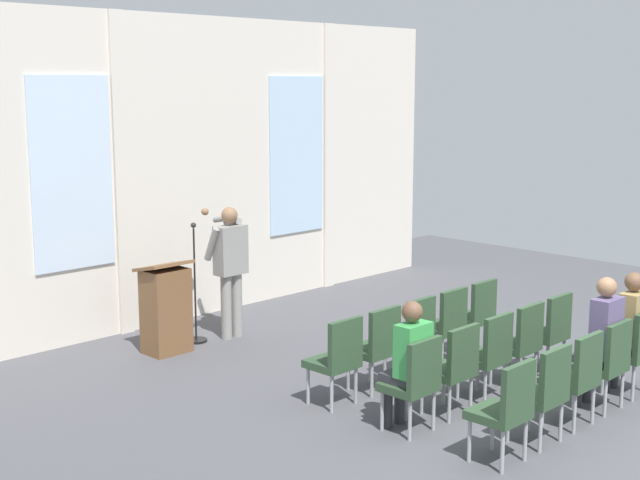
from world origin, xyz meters
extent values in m
plane|color=#4C4C51|center=(0.00, 0.00, 0.00)|extent=(15.40, 15.40, 0.00)
cube|color=silver|center=(0.00, 5.92, 2.10)|extent=(9.64, 0.10, 4.20)
cube|color=silver|center=(-1.93, 5.86, 2.18)|extent=(1.11, 0.04, 2.40)
cube|color=silver|center=(-1.22, 5.87, 2.10)|extent=(0.20, 0.08, 4.20)
cube|color=silver|center=(1.93, 5.86, 2.18)|extent=(1.11, 0.04, 2.40)
cube|color=silver|center=(2.63, 5.87, 2.10)|extent=(0.20, 0.08, 4.20)
cylinder|color=gray|center=(-0.47, 4.69, 0.42)|extent=(0.14, 0.14, 0.85)
cylinder|color=gray|center=(-0.29, 4.69, 0.42)|extent=(0.14, 0.14, 0.85)
cube|color=gray|center=(-0.38, 4.69, 1.17)|extent=(0.42, 0.22, 0.64)
cube|color=maroon|center=(-0.38, 4.80, 1.24)|extent=(0.06, 0.01, 0.38)
sphere|color=#8C6647|center=(-0.38, 4.70, 1.62)|extent=(0.21, 0.21, 0.21)
cylinder|color=gray|center=(-0.62, 4.77, 1.26)|extent=(0.09, 0.28, 0.45)
cylinder|color=gray|center=(-0.23, 4.82, 1.50)|extent=(0.15, 0.36, 0.15)
cylinder|color=gray|center=(-0.28, 4.95, 1.54)|extent=(0.11, 0.34, 0.15)
sphere|color=#8C6647|center=(-0.37, 5.21, 1.61)|extent=(0.10, 0.10, 0.10)
cylinder|color=black|center=(-0.83, 4.87, 0.01)|extent=(0.28, 0.28, 0.03)
cylinder|color=black|center=(-0.83, 4.87, 0.76)|extent=(0.02, 0.02, 1.45)
sphere|color=#262626|center=(-0.83, 4.87, 1.52)|extent=(0.07, 0.07, 0.07)
cube|color=brown|center=(-1.36, 4.76, 0.53)|extent=(0.52, 0.40, 1.05)
cube|color=brown|center=(-1.36, 4.78, 1.09)|extent=(0.60, 0.48, 0.14)
cylinder|color=#99999E|center=(-1.04, 2.23, 0.20)|extent=(0.04, 0.04, 0.40)
cylinder|color=#99999E|center=(-1.40, 2.23, 0.20)|extent=(0.04, 0.04, 0.40)
cylinder|color=#99999E|center=(-1.04, 1.89, 0.20)|extent=(0.04, 0.04, 0.40)
cylinder|color=#99999E|center=(-1.40, 1.89, 0.20)|extent=(0.04, 0.04, 0.40)
cube|color=#2D472D|center=(-1.22, 2.06, 0.44)|extent=(0.46, 0.44, 0.08)
cube|color=#2D472D|center=(-1.22, 1.87, 0.71)|extent=(0.46, 0.06, 0.46)
cylinder|color=#99999E|center=(-0.43, 2.23, 0.20)|extent=(0.04, 0.04, 0.40)
cylinder|color=#99999E|center=(-0.79, 2.23, 0.20)|extent=(0.04, 0.04, 0.40)
cylinder|color=#99999E|center=(-0.43, 1.89, 0.20)|extent=(0.04, 0.04, 0.40)
cylinder|color=#99999E|center=(-0.79, 1.89, 0.20)|extent=(0.04, 0.04, 0.40)
cube|color=#2D472D|center=(-0.61, 2.06, 0.44)|extent=(0.46, 0.44, 0.08)
cube|color=#2D472D|center=(-0.61, 1.87, 0.71)|extent=(0.46, 0.06, 0.46)
cylinder|color=#99999E|center=(0.18, 2.23, 0.20)|extent=(0.04, 0.04, 0.40)
cylinder|color=#99999E|center=(-0.18, 2.23, 0.20)|extent=(0.04, 0.04, 0.40)
cylinder|color=#99999E|center=(0.18, 1.89, 0.20)|extent=(0.04, 0.04, 0.40)
cylinder|color=#99999E|center=(-0.18, 1.89, 0.20)|extent=(0.04, 0.04, 0.40)
cube|color=#2D472D|center=(0.00, 2.06, 0.44)|extent=(0.46, 0.44, 0.08)
cube|color=#2D472D|center=(0.00, 1.87, 0.71)|extent=(0.46, 0.06, 0.46)
cylinder|color=#99999E|center=(0.79, 2.23, 0.20)|extent=(0.04, 0.04, 0.40)
cylinder|color=#99999E|center=(0.43, 2.23, 0.20)|extent=(0.04, 0.04, 0.40)
cylinder|color=#99999E|center=(0.79, 1.89, 0.20)|extent=(0.04, 0.04, 0.40)
cylinder|color=#99999E|center=(0.43, 1.89, 0.20)|extent=(0.04, 0.04, 0.40)
cube|color=#2D472D|center=(0.61, 2.06, 0.44)|extent=(0.46, 0.44, 0.08)
cube|color=#2D472D|center=(0.61, 1.87, 0.71)|extent=(0.46, 0.06, 0.46)
cylinder|color=#99999E|center=(1.40, 2.23, 0.20)|extent=(0.04, 0.04, 0.40)
cylinder|color=#99999E|center=(1.04, 2.23, 0.20)|extent=(0.04, 0.04, 0.40)
cylinder|color=#99999E|center=(1.40, 1.89, 0.20)|extent=(0.04, 0.04, 0.40)
cylinder|color=#99999E|center=(1.04, 1.89, 0.20)|extent=(0.04, 0.04, 0.40)
cube|color=#2D472D|center=(1.22, 2.06, 0.44)|extent=(0.46, 0.44, 0.08)
cube|color=#2D472D|center=(1.22, 1.87, 0.71)|extent=(0.46, 0.06, 0.46)
cylinder|color=#99999E|center=(-1.04, 1.22, 0.20)|extent=(0.04, 0.04, 0.40)
cylinder|color=#99999E|center=(-1.40, 1.22, 0.20)|extent=(0.04, 0.04, 0.40)
cylinder|color=#99999E|center=(-1.04, 0.88, 0.20)|extent=(0.04, 0.04, 0.40)
cylinder|color=#99999E|center=(-1.40, 0.88, 0.20)|extent=(0.04, 0.04, 0.40)
cube|color=#2D472D|center=(-1.22, 1.05, 0.44)|extent=(0.46, 0.44, 0.08)
cube|color=#2D472D|center=(-1.22, 0.86, 0.71)|extent=(0.46, 0.06, 0.46)
cylinder|color=#2D2D33|center=(-1.31, 1.23, 0.22)|extent=(0.10, 0.10, 0.44)
cylinder|color=#2D2D33|center=(-1.13, 1.23, 0.22)|extent=(0.10, 0.10, 0.44)
cube|color=#2D2D33|center=(-1.22, 1.11, 0.50)|extent=(0.34, 0.36, 0.12)
cube|color=green|center=(-1.22, 1.00, 0.82)|extent=(0.36, 0.20, 0.51)
sphere|color=brown|center=(-1.22, 1.02, 1.18)|extent=(0.20, 0.20, 0.20)
cylinder|color=#99999E|center=(-0.43, 1.22, 0.20)|extent=(0.04, 0.04, 0.40)
cylinder|color=#99999E|center=(-0.79, 1.22, 0.20)|extent=(0.04, 0.04, 0.40)
cylinder|color=#99999E|center=(-0.43, 0.88, 0.20)|extent=(0.04, 0.04, 0.40)
cylinder|color=#99999E|center=(-0.79, 0.88, 0.20)|extent=(0.04, 0.04, 0.40)
cube|color=#2D472D|center=(-0.61, 1.05, 0.44)|extent=(0.46, 0.44, 0.08)
cube|color=#2D472D|center=(-0.61, 0.86, 0.71)|extent=(0.46, 0.06, 0.46)
cylinder|color=#99999E|center=(0.18, 1.22, 0.20)|extent=(0.04, 0.04, 0.40)
cylinder|color=#99999E|center=(-0.18, 1.22, 0.20)|extent=(0.04, 0.04, 0.40)
cylinder|color=#99999E|center=(0.18, 0.88, 0.20)|extent=(0.04, 0.04, 0.40)
cylinder|color=#99999E|center=(-0.18, 0.88, 0.20)|extent=(0.04, 0.04, 0.40)
cube|color=#2D472D|center=(0.00, 1.05, 0.44)|extent=(0.46, 0.44, 0.08)
cube|color=#2D472D|center=(0.00, 0.86, 0.71)|extent=(0.46, 0.06, 0.46)
cylinder|color=#99999E|center=(0.79, 1.22, 0.20)|extent=(0.04, 0.04, 0.40)
cylinder|color=#99999E|center=(0.43, 1.22, 0.20)|extent=(0.04, 0.04, 0.40)
cylinder|color=#99999E|center=(0.79, 0.88, 0.20)|extent=(0.04, 0.04, 0.40)
cylinder|color=#99999E|center=(0.43, 0.88, 0.20)|extent=(0.04, 0.04, 0.40)
cube|color=#2D472D|center=(0.61, 1.05, 0.44)|extent=(0.46, 0.44, 0.08)
cube|color=#2D472D|center=(0.61, 0.86, 0.71)|extent=(0.46, 0.06, 0.46)
cylinder|color=#99999E|center=(1.40, 1.22, 0.20)|extent=(0.04, 0.04, 0.40)
cylinder|color=#99999E|center=(1.04, 1.22, 0.20)|extent=(0.04, 0.04, 0.40)
cylinder|color=#99999E|center=(1.40, 0.88, 0.20)|extent=(0.04, 0.04, 0.40)
cylinder|color=#99999E|center=(1.04, 0.88, 0.20)|extent=(0.04, 0.04, 0.40)
cube|color=#2D472D|center=(1.22, 1.05, 0.44)|extent=(0.46, 0.44, 0.08)
cube|color=#2D472D|center=(1.22, 0.86, 0.71)|extent=(0.46, 0.06, 0.46)
cylinder|color=#99999E|center=(-1.04, 0.21, 0.20)|extent=(0.04, 0.04, 0.40)
cylinder|color=#99999E|center=(-1.40, 0.21, 0.20)|extent=(0.04, 0.04, 0.40)
cylinder|color=#99999E|center=(-1.04, -0.13, 0.20)|extent=(0.04, 0.04, 0.40)
cylinder|color=#99999E|center=(-1.40, -0.13, 0.20)|extent=(0.04, 0.04, 0.40)
cube|color=#2D472D|center=(-1.22, 0.04, 0.44)|extent=(0.46, 0.44, 0.08)
cube|color=#2D472D|center=(-1.22, -0.15, 0.71)|extent=(0.46, 0.06, 0.46)
cylinder|color=#99999E|center=(-0.43, 0.21, 0.20)|extent=(0.04, 0.04, 0.40)
cylinder|color=#99999E|center=(-0.79, 0.21, 0.20)|extent=(0.04, 0.04, 0.40)
cylinder|color=#99999E|center=(-0.43, -0.13, 0.20)|extent=(0.04, 0.04, 0.40)
cylinder|color=#99999E|center=(-0.79, -0.13, 0.20)|extent=(0.04, 0.04, 0.40)
cube|color=#2D472D|center=(-0.61, 0.04, 0.44)|extent=(0.46, 0.44, 0.08)
cube|color=#2D472D|center=(-0.61, -0.15, 0.71)|extent=(0.46, 0.06, 0.46)
cylinder|color=#99999E|center=(0.18, 0.21, 0.20)|extent=(0.04, 0.04, 0.40)
cylinder|color=#99999E|center=(-0.18, 0.21, 0.20)|extent=(0.04, 0.04, 0.40)
cylinder|color=#99999E|center=(0.18, -0.13, 0.20)|extent=(0.04, 0.04, 0.40)
cylinder|color=#99999E|center=(-0.18, -0.13, 0.20)|extent=(0.04, 0.04, 0.40)
cube|color=#2D472D|center=(0.00, 0.04, 0.44)|extent=(0.46, 0.44, 0.08)
cube|color=#2D472D|center=(0.00, -0.15, 0.71)|extent=(0.46, 0.06, 0.46)
cylinder|color=#99999E|center=(0.79, 0.21, 0.20)|extent=(0.04, 0.04, 0.40)
cylinder|color=#99999E|center=(0.43, 0.21, 0.20)|extent=(0.04, 0.04, 0.40)
cylinder|color=#99999E|center=(0.79, -0.13, 0.20)|extent=(0.04, 0.04, 0.40)
cylinder|color=#99999E|center=(0.43, -0.13, 0.20)|extent=(0.04, 0.04, 0.40)
cube|color=#2D472D|center=(0.61, 0.04, 0.44)|extent=(0.46, 0.44, 0.08)
cube|color=#2D472D|center=(0.61, -0.15, 0.71)|extent=(0.46, 0.06, 0.46)
cylinder|color=#2D2D33|center=(0.52, 0.22, 0.22)|extent=(0.10, 0.10, 0.44)
cylinder|color=#2D2D33|center=(0.70, 0.22, 0.22)|extent=(0.10, 0.10, 0.44)
cube|color=#2D2D33|center=(0.61, 0.10, 0.50)|extent=(0.34, 0.36, 0.12)
cube|color=#594C72|center=(0.61, -0.01, 0.86)|extent=(0.36, 0.20, 0.61)
sphere|color=#8C6647|center=(0.61, 0.01, 1.28)|extent=(0.20, 0.20, 0.20)
cylinder|color=#99999E|center=(1.40, 0.21, 0.20)|extent=(0.04, 0.04, 0.40)
cylinder|color=#99999E|center=(1.04, 0.21, 0.20)|extent=(0.04, 0.04, 0.40)
cylinder|color=#99999E|center=(1.04, -0.13, 0.20)|extent=(0.04, 0.04, 0.40)
cube|color=#2D472D|center=(1.22, 0.04, 0.44)|extent=(0.46, 0.44, 0.08)
cylinder|color=#2D2D33|center=(1.13, 0.22, 0.22)|extent=(0.10, 0.10, 0.44)
cylinder|color=#2D2D33|center=(1.31, 0.22, 0.22)|extent=(0.10, 0.10, 0.44)
cube|color=#2D2D33|center=(1.22, 0.10, 0.50)|extent=(0.34, 0.36, 0.12)
cube|color=#997F4C|center=(1.22, -0.01, 0.84)|extent=(0.36, 0.20, 0.56)
sphere|color=brown|center=(1.22, 0.01, 1.23)|extent=(0.20, 0.20, 0.20)
camera|label=1|loc=(-7.56, -4.03, 3.31)|focal=49.89mm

